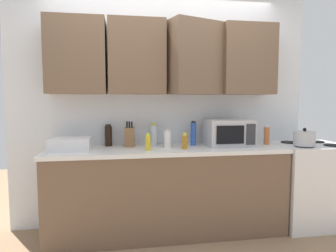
{
  "coord_description": "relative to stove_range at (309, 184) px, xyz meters",
  "views": [
    {
      "loc": [
        -0.48,
        -3.28,
        1.39
      ],
      "look_at": [
        0.01,
        -0.25,
        1.12
      ],
      "focal_mm": 31.76,
      "sensor_mm": 36.0,
      "label": 1
    }
  ],
  "objects": [
    {
      "name": "wall_back_with_cabinets",
      "position": [
        -1.6,
        0.25,
        1.12
      ],
      "size": [
        3.3,
        0.51,
        2.6
      ],
      "color": "white",
      "rests_on": "ground_plane"
    },
    {
      "name": "kettle",
      "position": [
        -0.17,
        -0.14,
        0.54
      ],
      "size": [
        0.22,
        0.22,
        0.19
      ],
      "color": "#B2B2B7",
      "rests_on": "stove_range"
    },
    {
      "name": "bottle_amber_vinegar",
      "position": [
        -1.44,
        -0.08,
        0.52
      ],
      "size": [
        0.05,
        0.05,
        0.16
      ],
      "color": "#AD701E",
      "rests_on": "counter_run"
    },
    {
      "name": "bottle_white_jar",
      "position": [
        -1.6,
        0.02,
        0.54
      ],
      "size": [
        0.07,
        0.07,
        0.19
      ],
      "color": "white",
      "rests_on": "counter_run"
    },
    {
      "name": "knife_block",
      "position": [
        -1.98,
        0.17,
        0.55
      ],
      "size": [
        0.11,
        0.13,
        0.27
      ],
      "color": "brown",
      "rests_on": "counter_run"
    },
    {
      "name": "bottle_blue_cleaner",
      "position": [
        -1.3,
        0.14,
        0.58
      ],
      "size": [
        0.06,
        0.06,
        0.26
      ],
      "color": "#2D56B7",
      "rests_on": "counter_run"
    },
    {
      "name": "bottle_yellow_mustard",
      "position": [
        -1.81,
        -0.1,
        0.53
      ],
      "size": [
        0.05,
        0.05,
        0.17
      ],
      "color": "gold",
      "rests_on": "counter_run"
    },
    {
      "name": "bottle_spice_jar",
      "position": [
        -0.49,
        0.06,
        0.55
      ],
      "size": [
        0.06,
        0.06,
        0.21
      ],
      "color": "#BC6638",
      "rests_on": "counter_run"
    },
    {
      "name": "stove_range",
      "position": [
        0.0,
        0.0,
        0.0
      ],
      "size": [
        0.76,
        0.64,
        0.91
      ],
      "color": "silver",
      "rests_on": "ground_plane"
    },
    {
      "name": "microwave",
      "position": [
        -0.93,
        0.05,
        0.59
      ],
      "size": [
        0.48,
        0.37,
        0.28
      ],
      "color": "#B7B7BC",
      "rests_on": "counter_run"
    },
    {
      "name": "counter_run",
      "position": [
        -1.6,
        0.02,
        -0.0
      ],
      "size": [
        2.43,
        0.63,
        0.9
      ],
      "color": "brown",
      "rests_on": "ground_plane"
    },
    {
      "name": "bottle_clear_tall",
      "position": [
        -1.72,
        0.23,
        0.56
      ],
      "size": [
        0.08,
        0.08,
        0.24
      ],
      "color": "silver",
      "rests_on": "counter_run"
    },
    {
      "name": "bottle_soy_dark",
      "position": [
        -2.2,
        0.24,
        0.56
      ],
      "size": [
        0.08,
        0.08,
        0.23
      ],
      "color": "black",
      "rests_on": "counter_run"
    },
    {
      "name": "dish_rack",
      "position": [
        -2.56,
        0.02,
        0.51
      ],
      "size": [
        0.38,
        0.3,
        0.12
      ],
      "primitive_type": "cube",
      "color": "silver",
      "rests_on": "counter_run"
    }
  ]
}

